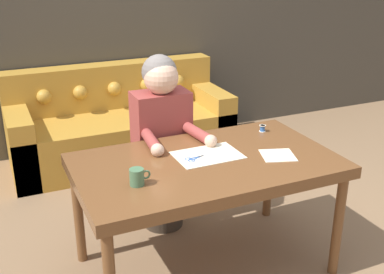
{
  "coord_description": "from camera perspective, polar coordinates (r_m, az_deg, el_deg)",
  "views": [
    {
      "loc": [
        -1.16,
        -2.28,
        1.87
      ],
      "look_at": [
        -0.08,
        0.14,
        0.83
      ],
      "focal_mm": 45.0,
      "sensor_mm": 36.0,
      "label": 1
    }
  ],
  "objects": [
    {
      "name": "person",
      "position": [
        3.27,
        -3.55,
        -0.57
      ],
      "size": [
        0.43,
        0.58,
        1.24
      ],
      "color": "#33281E",
      "rests_on": "ground_plane"
    },
    {
      "name": "wall_back",
      "position": [
        4.74,
        -10.01,
        14.2
      ],
      "size": [
        8.0,
        0.06,
        2.6
      ],
      "color": "#474238",
      "rests_on": "ground_plane"
    },
    {
      "name": "thread_spool",
      "position": [
        3.24,
        8.34,
        1.02
      ],
      "size": [
        0.04,
        0.04,
        0.05
      ],
      "color": "#3366B2",
      "rests_on": "dining_table"
    },
    {
      "name": "pattern_paper_offcut",
      "position": [
        2.88,
        10.14,
        -2.15
      ],
      "size": [
        0.24,
        0.24,
        0.0
      ],
      "color": "beige",
      "rests_on": "dining_table"
    },
    {
      "name": "scissors",
      "position": [
        2.8,
        0.56,
        -2.49
      ],
      "size": [
        0.22,
        0.11,
        0.01
      ],
      "color": "silver",
      "rests_on": "dining_table"
    },
    {
      "name": "mug",
      "position": [
        2.5,
        -6.51,
        -4.73
      ],
      "size": [
        0.11,
        0.08,
        0.09
      ],
      "color": "#47704C",
      "rests_on": "dining_table"
    },
    {
      "name": "ground_plane",
      "position": [
        3.17,
        2.41,
        -14.77
      ],
      "size": [
        16.0,
        16.0,
        0.0
      ],
      "primitive_type": "plane",
      "color": "#846647"
    },
    {
      "name": "dining_table",
      "position": [
        2.81,
        1.67,
        -4.01
      ],
      "size": [
        1.51,
        0.88,
        0.73
      ],
      "color": "brown",
      "rests_on": "ground_plane"
    },
    {
      "name": "pattern_paper_main",
      "position": [
        2.84,
        1.86,
        -2.15
      ],
      "size": [
        0.39,
        0.27,
        0.0
      ],
      "color": "beige",
      "rests_on": "dining_table"
    },
    {
      "name": "couch",
      "position": [
        4.57,
        -8.51,
        1.23
      ],
      "size": [
        2.0,
        0.82,
        0.86
      ],
      "color": "#B7842D",
      "rests_on": "ground_plane"
    }
  ]
}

